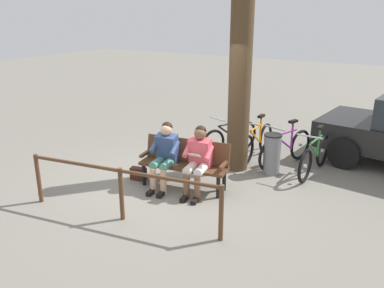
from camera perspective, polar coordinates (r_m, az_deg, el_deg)
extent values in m
plane|color=slate|center=(7.30, -3.44, -6.18)|extent=(40.00, 40.00, 0.00)
cube|color=#51331E|center=(7.10, -1.25, -3.15)|extent=(1.65, 0.69, 0.05)
cube|color=#51331E|center=(7.18, -0.67, -0.89)|extent=(1.60, 0.39, 0.42)
cube|color=#51331E|center=(6.81, 4.65, -2.98)|extent=(0.12, 0.40, 0.05)
cube|color=#51331E|center=(7.36, -6.71, -1.33)|extent=(0.12, 0.40, 0.05)
cylinder|color=black|center=(6.81, 3.81, -6.25)|extent=(0.07, 0.07, 0.40)
cylinder|color=black|center=(7.34, -6.96, -4.44)|extent=(0.07, 0.07, 0.40)
cylinder|color=black|center=(7.11, 4.67, -5.16)|extent=(0.07, 0.07, 0.40)
cylinder|color=black|center=(7.61, -5.73, -3.51)|extent=(0.07, 0.07, 0.40)
cube|color=#D84C59|center=(6.90, 1.22, -1.27)|extent=(0.42, 0.36, 0.55)
sphere|color=brown|center=(6.77, 1.18, 1.50)|extent=(0.21, 0.21, 0.21)
sphere|color=black|center=(6.79, 1.27, 1.86)|extent=(0.20, 0.20, 0.20)
cylinder|color=white|center=(6.78, 1.40, -3.66)|extent=(0.21, 0.42, 0.15)
cylinder|color=brown|center=(6.71, 0.78, -6.36)|extent=(0.11, 0.11, 0.45)
cube|color=black|center=(6.71, 0.46, -8.17)|extent=(0.12, 0.23, 0.07)
cylinder|color=#D84C59|center=(6.71, 2.46, -1.31)|extent=(0.14, 0.32, 0.23)
cylinder|color=white|center=(6.84, -0.17, -3.43)|extent=(0.21, 0.42, 0.15)
cylinder|color=brown|center=(6.78, -0.81, -6.09)|extent=(0.11, 0.11, 0.45)
cube|color=black|center=(6.78, -1.13, -7.88)|extent=(0.12, 0.23, 0.07)
cylinder|color=#D84C59|center=(6.85, -0.70, -0.88)|extent=(0.14, 0.32, 0.23)
cube|color=silver|center=(6.62, 0.30, -1.61)|extent=(0.22, 0.15, 0.09)
cube|color=#334772|center=(7.14, -3.59, -0.61)|extent=(0.42, 0.36, 0.55)
sphere|color=#D8A884|center=(7.01, -3.72, 2.07)|extent=(0.21, 0.21, 0.21)
sphere|color=black|center=(7.03, -3.62, 2.43)|extent=(0.20, 0.20, 0.20)
cylinder|color=#4C8C7A|center=(7.01, -3.51, -2.91)|extent=(0.21, 0.42, 0.15)
cylinder|color=#D8A884|center=(6.95, -4.17, -5.51)|extent=(0.11, 0.11, 0.45)
cube|color=black|center=(6.95, -4.50, -7.25)|extent=(0.12, 0.23, 0.07)
cylinder|color=#334772|center=(6.94, -2.53, -0.63)|extent=(0.14, 0.32, 0.23)
cylinder|color=#4C8C7A|center=(7.09, -4.98, -2.68)|extent=(0.21, 0.42, 0.15)
cylinder|color=#D8A884|center=(7.03, -5.65, -5.24)|extent=(0.11, 0.11, 0.45)
cube|color=black|center=(7.03, -5.97, -6.96)|extent=(0.12, 0.23, 0.07)
cylinder|color=#334772|center=(7.10, -5.47, -0.23)|extent=(0.14, 0.32, 0.23)
cube|color=#3F1E14|center=(7.60, -7.75, -4.27)|extent=(0.32, 0.20, 0.24)
cylinder|color=#4C3823|center=(7.65, 7.00, 10.57)|extent=(0.43, 0.43, 4.00)
cylinder|color=slate|center=(7.89, 11.46, -1.52)|extent=(0.33, 0.33, 0.78)
cylinder|color=black|center=(7.76, 11.66, 1.28)|extent=(0.35, 0.35, 0.03)
torus|color=black|center=(7.63, 16.02, -3.07)|extent=(0.11, 0.66, 0.66)
cylinder|color=silver|center=(7.63, 16.02, -3.07)|extent=(0.05, 0.06, 0.06)
torus|color=black|center=(8.55, 18.34, -0.94)|extent=(0.11, 0.66, 0.66)
cylinder|color=silver|center=(8.55, 18.34, -0.94)|extent=(0.05, 0.06, 0.06)
cylinder|color=#337238|center=(7.97, 17.51, 0.61)|extent=(0.08, 0.63, 0.04)
cylinder|color=#337238|center=(7.96, 17.19, -0.90)|extent=(0.08, 0.60, 0.43)
cylinder|color=#337238|center=(8.16, 17.86, 0.40)|extent=(0.04, 0.04, 0.55)
cube|color=black|center=(8.08, 18.06, 2.29)|extent=(0.11, 0.23, 0.05)
cylinder|color=#B2B2B7|center=(7.54, 16.65, 1.05)|extent=(0.48, 0.07, 0.03)
torus|color=black|center=(8.01, 11.15, -1.63)|extent=(0.27, 0.64, 0.66)
cylinder|color=silver|center=(8.01, 11.15, -1.63)|extent=(0.07, 0.07, 0.06)
torus|color=black|center=(8.80, 15.36, -0.10)|extent=(0.27, 0.64, 0.66)
cylinder|color=silver|center=(8.80, 15.36, -0.10)|extent=(0.07, 0.07, 0.06)
cylinder|color=#8C268C|center=(8.28, 13.55, 1.65)|extent=(0.24, 0.61, 0.04)
cylinder|color=#8C268C|center=(8.28, 13.11, 0.22)|extent=(0.23, 0.58, 0.43)
cylinder|color=#8C268C|center=(8.45, 14.26, 1.36)|extent=(0.04, 0.04, 0.55)
cube|color=black|center=(8.37, 14.41, 3.19)|extent=(0.16, 0.24, 0.05)
cylinder|color=#B2B2B7|center=(7.92, 11.87, 2.27)|extent=(0.46, 0.19, 0.03)
torus|color=black|center=(8.21, 7.86, -0.94)|extent=(0.08, 0.66, 0.66)
cylinder|color=silver|center=(8.21, 7.86, -0.94)|extent=(0.05, 0.06, 0.06)
torus|color=black|center=(9.10, 10.57, 0.90)|extent=(0.08, 0.66, 0.66)
cylinder|color=silver|center=(9.10, 10.57, 0.90)|extent=(0.05, 0.06, 0.06)
cylinder|color=orange|center=(8.54, 9.42, 2.44)|extent=(0.06, 0.63, 0.04)
cylinder|color=orange|center=(8.53, 9.13, 1.02)|extent=(0.05, 0.60, 0.43)
cylinder|color=orange|center=(8.72, 9.87, 2.22)|extent=(0.04, 0.04, 0.55)
cube|color=black|center=(8.65, 9.97, 4.00)|extent=(0.10, 0.22, 0.05)
cylinder|color=#B2B2B7|center=(8.13, 8.33, 2.91)|extent=(0.48, 0.04, 0.03)
torus|color=black|center=(8.52, 3.07, -0.05)|extent=(0.28, 0.64, 0.66)
cylinder|color=silver|center=(8.52, 3.07, -0.05)|extent=(0.07, 0.07, 0.06)
torus|color=black|center=(9.20, 7.77, 1.25)|extent=(0.28, 0.64, 0.66)
cylinder|color=silver|center=(9.20, 7.77, 1.25)|extent=(0.07, 0.07, 0.06)
cylinder|color=black|center=(8.74, 5.59, 2.99)|extent=(0.25, 0.61, 0.04)
cylinder|color=black|center=(8.75, 5.17, 1.65)|extent=(0.24, 0.58, 0.43)
cylinder|color=black|center=(8.89, 6.41, 2.70)|extent=(0.04, 0.04, 0.55)
cube|color=black|center=(8.82, 6.48, 4.45)|extent=(0.16, 0.24, 0.05)
cylinder|color=#B2B2B7|center=(8.42, 3.65, 3.64)|extent=(0.46, 0.19, 0.03)
cylinder|color=#51331E|center=(5.53, 4.23, -9.93)|extent=(0.07, 0.07, 0.85)
cylinder|color=#51331E|center=(6.14, -10.17, -7.14)|extent=(0.07, 0.07, 0.85)
cylinder|color=#51331E|center=(7.05, -21.29, -4.66)|extent=(0.07, 0.07, 0.85)
cylinder|color=#51331E|center=(5.98, -10.38, -3.82)|extent=(3.15, 0.57, 0.06)
cylinder|color=black|center=(8.60, 21.12, -1.22)|extent=(0.66, 0.29, 0.64)
cylinder|color=black|center=(10.27, 24.10, 1.55)|extent=(0.66, 0.29, 0.64)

